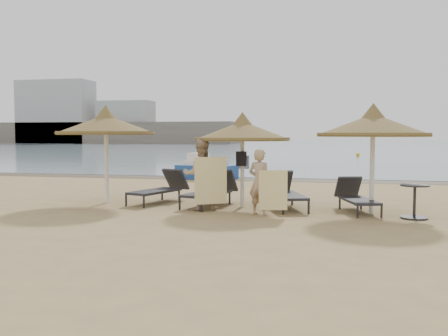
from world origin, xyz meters
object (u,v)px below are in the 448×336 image
at_px(lounger_far_left, 161,188).
at_px(lounger_near_right, 285,191).
at_px(palapa_left, 106,125).
at_px(palapa_center, 242,131).
at_px(person_left, 201,169).
at_px(pedal_boat, 206,169).
at_px(palapa_right, 373,126).
at_px(side_table, 414,203).
at_px(lounger_near_left, 212,190).
at_px(lounger_far_right, 356,196).
at_px(person_right, 260,177).

xyz_separation_m(lounger_far_left, lounger_near_right, (3.50, -0.20, 0.01)).
xyz_separation_m(palapa_left, palapa_center, (3.85, 0.07, -0.18)).
xyz_separation_m(lounger_far_left, person_left, (1.47, -1.16, 0.64)).
bearing_deg(pedal_boat, palapa_right, -34.18).
height_order(palapa_left, side_table, palapa_left).
bearing_deg(palapa_center, lounger_far_left, 171.91).
height_order(lounger_far_left, person_left, person_left).
distance_m(lounger_far_left, person_left, 1.98).
bearing_deg(lounger_near_left, lounger_far_right, 10.75).
height_order(palapa_center, lounger_near_right, palapa_center).
relative_size(palapa_center, person_left, 1.21).
height_order(palapa_center, person_right, palapa_center).
distance_m(palapa_right, pedal_boat, 10.38).
distance_m(lounger_far_left, side_table, 6.69).
bearing_deg(side_table, pedal_boat, 129.70).
bearing_deg(lounger_far_right, palapa_right, -55.90).
bearing_deg(palapa_center, side_table, -13.00).
bearing_deg(lounger_near_left, palapa_center, 7.96).
bearing_deg(palapa_right, person_left, -175.01).
bearing_deg(lounger_near_left, person_right, -27.76).
xyz_separation_m(palapa_right, person_left, (-4.18, -0.37, -1.08)).
relative_size(palapa_right, lounger_near_left, 1.22).
height_order(palapa_left, palapa_center, palapa_left).
height_order(palapa_right, lounger_far_right, palapa_right).
bearing_deg(palapa_right, side_table, -29.40).
height_order(palapa_center, person_left, palapa_center).
bearing_deg(palapa_left, person_right, -15.01).
relative_size(lounger_far_right, pedal_boat, 0.73).
bearing_deg(person_left, pedal_boat, -95.16).
bearing_deg(person_right, person_left, 4.01).
xyz_separation_m(palapa_left, person_left, (2.93, -0.75, -1.13)).
bearing_deg(palapa_center, palapa_right, -7.87).
height_order(side_table, person_left, person_left).
height_order(palapa_right, lounger_near_right, palapa_right).
distance_m(palapa_center, person_left, 1.55).
bearing_deg(palapa_right, lounger_far_right, 140.04).
height_order(palapa_left, person_left, palapa_left).
distance_m(palapa_right, lounger_near_right, 2.81).
relative_size(palapa_center, pedal_boat, 0.94).
relative_size(lounger_near_left, person_left, 1.05).
relative_size(palapa_left, palapa_center, 1.09).
relative_size(lounger_near_left, side_table, 2.83).
xyz_separation_m(lounger_far_right, person_right, (-2.25, -1.12, 0.54)).
relative_size(lounger_near_right, lounger_far_right, 1.12).
distance_m(palapa_center, person_right, 1.79).
xyz_separation_m(palapa_left, lounger_near_right, (4.96, 0.21, -1.75)).
relative_size(lounger_far_left, lounger_far_right, 1.10).
height_order(side_table, person_right, person_right).
bearing_deg(palapa_right, lounger_far_left, 172.03).
bearing_deg(lounger_far_left, person_left, -19.34).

